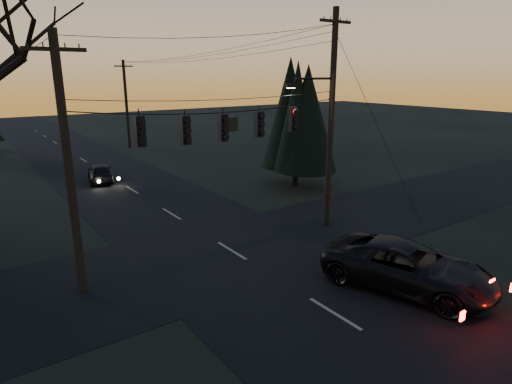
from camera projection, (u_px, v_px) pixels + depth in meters
main_road at (144, 197)px, 25.85m from camera, size 8.00×120.00×0.02m
cross_road at (232, 251)px, 17.99m from camera, size 60.00×7.00×0.02m
utility_pole_right at (326, 225)px, 21.06m from camera, size 5.00×0.30×10.00m
utility_pole_left at (84, 291)px, 14.65m from camera, size 1.80×0.30×8.50m
utility_pole_far_r at (130, 148)px, 43.07m from camera, size 1.80×0.30×8.50m
span_signal_assembly at (224, 126)px, 16.45m from camera, size 11.50×0.44×1.57m
evergreen_right at (297, 117)px, 27.39m from camera, size 4.03×4.03×7.82m
suv_near at (407, 267)px, 14.65m from camera, size 4.29×6.28×1.60m
sedan_oncoming_a at (100, 173)px, 29.34m from camera, size 2.20×3.98×1.28m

